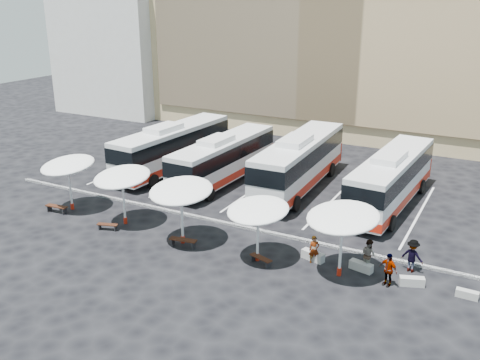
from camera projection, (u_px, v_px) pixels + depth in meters
The scene contains 26 objects.
ground at pixel (205, 223), 34.63m from camera, with size 120.00×120.00×0.00m, color black.
sandstone_building at pixel (358, 8), 57.05m from camera, with size 42.00×18.25×29.60m.
apartment_block at pixel (130, 36), 67.42m from camera, with size 14.00×14.00×18.00m, color silver.
curb_divider at pixel (209, 219), 35.02m from camera, with size 34.00×0.25×0.15m, color black.
bay_lines at pixel (259, 186), 41.30m from camera, with size 24.15×12.00×0.01m.
bus_0 at pixel (173, 146), 44.37m from camera, with size 3.55×12.96×4.07m.
bus_1 at pixel (224, 158), 41.57m from camera, with size 3.14×12.19×3.84m.
bus_2 at pixel (299, 161), 40.18m from camera, with size 3.47×13.45×4.24m.
bus_3 at pixel (392, 178), 36.86m from camera, with size 3.44×12.78×4.02m.
sunshade_0 at pixel (68, 165), 35.82m from camera, with size 4.55×4.58×3.75m.
sunshade_1 at pixel (122, 177), 33.52m from camera, with size 4.12×4.15×3.74m.
sunshade_2 at pixel (181, 191), 30.81m from camera, with size 3.77×3.82×3.89m.
sunshade_3 at pixel (258, 210), 28.80m from camera, with size 4.25×4.28×3.55m.
sunshade_4 at pixel (343, 218), 27.11m from camera, with size 4.95×4.98×3.90m.
wood_bench_0 at pixel (57, 207), 36.18m from camera, with size 1.63×0.59×0.49m.
wood_bench_1 at pixel (108, 225), 33.51m from camera, with size 1.37×0.74×0.41m.
wood_bench_2 at pixel (183, 241), 31.23m from camera, with size 1.70×0.71×0.50m.
wood_bench_3 at pixel (261, 259), 29.24m from camera, with size 1.45×0.80×0.43m.
conc_bench_0 at pixel (313, 256), 29.76m from camera, with size 1.34×0.45×0.50m, color gray.
conc_bench_1 at pixel (361, 266), 28.63m from camera, with size 1.27×0.42×0.48m, color gray.
conc_bench_2 at pixel (412, 281), 27.15m from camera, with size 1.23×0.41×0.46m, color gray.
conc_bench_3 at pixel (467, 294), 26.05m from camera, with size 1.06×0.35×0.40m, color gray.
passenger_0 at pixel (314, 250), 29.28m from camera, with size 0.58×0.38×1.59m, color black.
passenger_1 at pixel (369, 255), 28.57m from camera, with size 0.84×0.66×1.73m, color black.
passenger_2 at pixel (388, 270), 26.96m from camera, with size 1.05×0.44×1.79m, color black.
passenger_3 at pixel (412, 256), 28.32m from camera, with size 1.19×0.68×1.83m, color black.
Camera 1 is at (16.94, -26.99, 14.04)m, focal length 40.00 mm.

